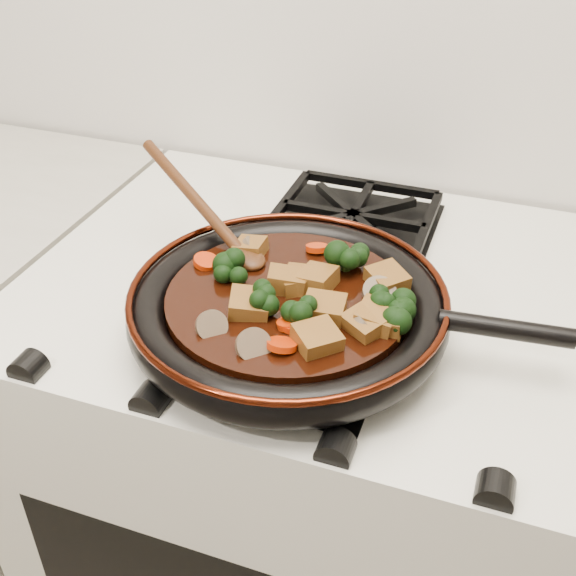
% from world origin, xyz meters
% --- Properties ---
extents(stove, '(0.76, 0.60, 0.90)m').
position_xyz_m(stove, '(0.00, 1.69, 0.45)').
color(stove, white).
rests_on(stove, ground).
extents(burner_grate_front, '(0.23, 0.23, 0.03)m').
position_xyz_m(burner_grate_front, '(0.00, 1.55, 0.91)').
color(burner_grate_front, black).
rests_on(burner_grate_front, stove).
extents(burner_grate_back, '(0.23, 0.23, 0.03)m').
position_xyz_m(burner_grate_back, '(0.00, 1.83, 0.91)').
color(burner_grate_back, black).
rests_on(burner_grate_back, stove).
extents(skillet, '(0.49, 0.36, 0.05)m').
position_xyz_m(skillet, '(-0.00, 1.56, 0.94)').
color(skillet, black).
rests_on(skillet, burner_grate_front).
extents(braising_sauce, '(0.28, 0.28, 0.02)m').
position_xyz_m(braising_sauce, '(-0.00, 1.56, 0.95)').
color(braising_sauce, black).
rests_on(braising_sauce, skillet).
extents(tofu_cube_0, '(0.06, 0.06, 0.03)m').
position_xyz_m(tofu_cube_0, '(0.05, 1.49, 0.97)').
color(tofu_cube_0, brown).
rests_on(tofu_cube_0, braising_sauce).
extents(tofu_cube_1, '(0.05, 0.05, 0.03)m').
position_xyz_m(tofu_cube_1, '(-0.01, 1.58, 0.97)').
color(tofu_cube_1, brown).
rests_on(tofu_cube_1, braising_sauce).
extents(tofu_cube_2, '(0.06, 0.05, 0.03)m').
position_xyz_m(tofu_cube_2, '(-0.03, 1.52, 0.97)').
color(tofu_cube_2, brown).
rests_on(tofu_cube_2, braising_sauce).
extents(tofu_cube_3, '(0.06, 0.06, 0.03)m').
position_xyz_m(tofu_cube_3, '(0.09, 1.53, 0.97)').
color(tofu_cube_3, brown).
rests_on(tofu_cube_3, braising_sauce).
extents(tofu_cube_4, '(0.05, 0.05, 0.03)m').
position_xyz_m(tofu_cube_4, '(0.02, 1.59, 0.97)').
color(tofu_cube_4, brown).
rests_on(tofu_cube_4, braising_sauce).
extents(tofu_cube_5, '(0.05, 0.05, 0.03)m').
position_xyz_m(tofu_cube_5, '(0.10, 1.55, 0.97)').
color(tofu_cube_5, brown).
rests_on(tofu_cube_5, braising_sauce).
extents(tofu_cube_6, '(0.04, 0.03, 0.02)m').
position_xyz_m(tofu_cube_6, '(0.00, 1.59, 0.97)').
color(tofu_cube_6, brown).
rests_on(tofu_cube_6, braising_sauce).
extents(tofu_cube_7, '(0.04, 0.03, 0.02)m').
position_xyz_m(tofu_cube_7, '(-0.08, 1.63, 0.97)').
color(tofu_cube_7, brown).
rests_on(tofu_cube_7, braising_sauce).
extents(tofu_cube_8, '(0.04, 0.04, 0.03)m').
position_xyz_m(tofu_cube_8, '(0.11, 1.55, 0.97)').
color(tofu_cube_8, brown).
rests_on(tofu_cube_8, braising_sauce).
extents(tofu_cube_9, '(0.05, 0.05, 0.02)m').
position_xyz_m(tofu_cube_9, '(0.05, 1.54, 0.97)').
color(tofu_cube_9, brown).
rests_on(tofu_cube_9, braising_sauce).
extents(tofu_cube_10, '(0.06, 0.06, 0.03)m').
position_xyz_m(tofu_cube_10, '(0.10, 1.62, 0.97)').
color(tofu_cube_10, brown).
rests_on(tofu_cube_10, braising_sauce).
extents(tofu_cube_11, '(0.05, 0.05, 0.02)m').
position_xyz_m(tofu_cube_11, '(0.00, 1.58, 0.97)').
color(tofu_cube_11, brown).
rests_on(tofu_cube_11, braising_sauce).
extents(broccoli_floret_0, '(0.09, 0.09, 0.06)m').
position_xyz_m(broccoli_floret_0, '(0.12, 1.55, 0.97)').
color(broccoli_floret_0, black).
rests_on(broccoli_floret_0, braising_sauce).
extents(broccoli_floret_1, '(0.08, 0.09, 0.07)m').
position_xyz_m(broccoli_floret_1, '(0.11, 1.57, 0.97)').
color(broccoli_floret_1, black).
rests_on(broccoli_floret_1, braising_sauce).
extents(broccoli_floret_2, '(0.08, 0.07, 0.06)m').
position_xyz_m(broccoli_floret_2, '(0.03, 1.52, 0.97)').
color(broccoli_floret_2, black).
rests_on(broccoli_floret_2, braising_sauce).
extents(broccoli_floret_3, '(0.07, 0.06, 0.07)m').
position_xyz_m(broccoli_floret_3, '(-0.01, 1.53, 0.97)').
color(broccoli_floret_3, black).
rests_on(broccoli_floret_3, braising_sauce).
extents(broccoli_floret_4, '(0.08, 0.07, 0.07)m').
position_xyz_m(broccoli_floret_4, '(-0.07, 1.57, 0.97)').
color(broccoli_floret_4, black).
rests_on(broccoli_floret_4, braising_sauce).
extents(broccoli_floret_5, '(0.07, 0.07, 0.07)m').
position_xyz_m(broccoli_floret_5, '(0.04, 1.64, 0.97)').
color(broccoli_floret_5, black).
rests_on(broccoli_floret_5, braising_sauce).
extents(carrot_coin_0, '(0.03, 0.03, 0.01)m').
position_xyz_m(carrot_coin_0, '(0.02, 1.51, 0.96)').
color(carrot_coin_0, '#C12A05').
rests_on(carrot_coin_0, braising_sauce).
extents(carrot_coin_1, '(0.03, 0.03, 0.02)m').
position_xyz_m(carrot_coin_1, '(0.02, 1.48, 0.96)').
color(carrot_coin_1, '#C12A05').
rests_on(carrot_coin_1, braising_sauce).
extents(carrot_coin_2, '(0.03, 0.03, 0.01)m').
position_xyz_m(carrot_coin_2, '(-0.12, 1.59, 0.96)').
color(carrot_coin_2, '#C12A05').
rests_on(carrot_coin_2, braising_sauce).
extents(carrot_coin_3, '(0.03, 0.03, 0.02)m').
position_xyz_m(carrot_coin_3, '(0.02, 1.51, 0.96)').
color(carrot_coin_3, '#C12A05').
rests_on(carrot_coin_3, braising_sauce).
extents(carrot_coin_4, '(0.03, 0.03, 0.02)m').
position_xyz_m(carrot_coin_4, '(-0.01, 1.58, 0.96)').
color(carrot_coin_4, '#C12A05').
rests_on(carrot_coin_4, braising_sauce).
extents(carrot_coin_5, '(0.03, 0.03, 0.02)m').
position_xyz_m(carrot_coin_5, '(-0.00, 1.67, 0.96)').
color(carrot_coin_5, '#C12A05').
rests_on(carrot_coin_5, braising_sauce).
extents(mushroom_slice_0, '(0.04, 0.04, 0.03)m').
position_xyz_m(mushroom_slice_0, '(-0.07, 1.64, 0.97)').
color(mushroom_slice_0, brown).
rests_on(mushroom_slice_0, braising_sauce).
extents(mushroom_slice_1, '(0.04, 0.04, 0.03)m').
position_xyz_m(mushroom_slice_1, '(-0.06, 1.48, 0.97)').
color(mushroom_slice_1, brown).
rests_on(mushroom_slice_1, braising_sauce).
extents(mushroom_slice_2, '(0.05, 0.05, 0.03)m').
position_xyz_m(mushroom_slice_2, '(0.09, 1.53, 0.97)').
color(mushroom_slice_2, brown).
rests_on(mushroom_slice_2, braising_sauce).
extents(mushroom_slice_3, '(0.05, 0.05, 0.02)m').
position_xyz_m(mushroom_slice_3, '(0.09, 1.60, 0.97)').
color(mushroom_slice_3, brown).
rests_on(mushroom_slice_3, braising_sauce).
extents(mushroom_slice_4, '(0.05, 0.05, 0.03)m').
position_xyz_m(mushroom_slice_4, '(-0.00, 1.46, 0.97)').
color(mushroom_slice_4, brown).
rests_on(mushroom_slice_4, braising_sauce).
extents(wooden_spoon, '(0.14, 0.11, 0.24)m').
position_xyz_m(wooden_spoon, '(-0.13, 1.65, 0.98)').
color(wooden_spoon, '#44220E').
rests_on(wooden_spoon, braising_sauce).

